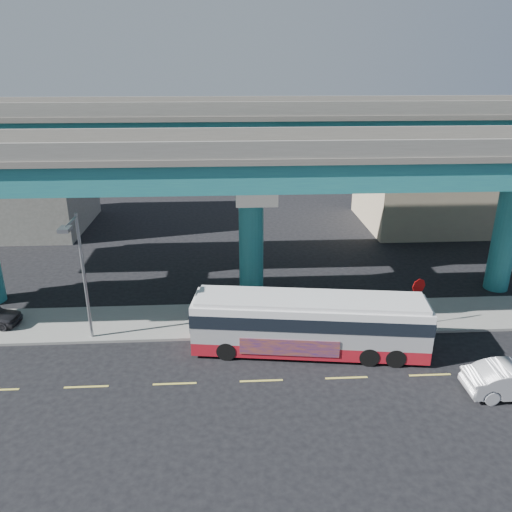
{
  "coord_description": "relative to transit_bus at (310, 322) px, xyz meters",
  "views": [
    {
      "loc": [
        -1.38,
        -19.71,
        13.8
      ],
      "look_at": [
        0.0,
        4.0,
        4.55
      ],
      "focal_mm": 35.0,
      "sensor_mm": 36.0,
      "label": 1
    }
  ],
  "objects": [
    {
      "name": "ground",
      "position": [
        -2.59,
        -2.16,
        -1.65
      ],
      "size": [
        120.0,
        120.0,
        0.0
      ],
      "primitive_type": "plane",
      "color": "black",
      "rests_on": "ground"
    },
    {
      "name": "street_lamp",
      "position": [
        -11.35,
        1.31,
        3.01
      ],
      "size": [
        0.5,
        2.28,
        6.85
      ],
      "color": "gray",
      "rests_on": "sidewalk"
    },
    {
      "name": "sidewalk",
      "position": [
        -2.59,
        3.34,
        -1.57
      ],
      "size": [
        70.0,
        4.0,
        0.15
      ],
      "primitive_type": "cube",
      "color": "gray",
      "rests_on": "ground"
    },
    {
      "name": "stop_sign",
      "position": [
        6.23,
        2.02,
        0.56
      ],
      "size": [
        0.81,
        0.3,
        2.82
      ],
      "rotation": [
        0.0,
        0.0,
        -0.07
      ],
      "color": "gray",
      "rests_on": "sidewalk"
    },
    {
      "name": "viaduct",
      "position": [
        -2.59,
        6.95,
        7.49
      ],
      "size": [
        52.0,
        12.4,
        11.7
      ],
      "color": "#216F7F",
      "rests_on": "ground"
    },
    {
      "name": "lane_markings",
      "position": [
        -2.59,
        -2.46,
        -1.64
      ],
      "size": [
        58.0,
        0.12,
        0.01
      ],
      "color": "#D8C64C",
      "rests_on": "ground"
    },
    {
      "name": "building_concrete",
      "position": [
        -22.59,
        21.84,
        2.85
      ],
      "size": [
        12.0,
        10.0,
        9.0
      ],
      "primitive_type": "cube",
      "color": "gray",
      "rests_on": "ground"
    },
    {
      "name": "transit_bus",
      "position": [
        0.0,
        0.0,
        0.0
      ],
      "size": [
        11.92,
        4.06,
        3.0
      ],
      "rotation": [
        0.0,
        0.0,
        -0.13
      ],
      "color": "maroon",
      "rests_on": "ground"
    },
    {
      "name": "building_beige",
      "position": [
        15.41,
        20.82,
        1.86
      ],
      "size": [
        14.0,
        10.23,
        7.0
      ],
      "color": "tan",
      "rests_on": "ground"
    }
  ]
}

